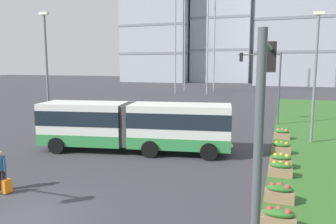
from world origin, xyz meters
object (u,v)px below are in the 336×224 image
car_silver_hatch (134,110)px  streetlight_left (47,69)px  traffic_light_far_right (266,76)px  apartment_tower_west (159,15)px  flower_planter_3 (281,161)px  articulated_bus (134,125)px  pedestrian_crossing (1,168)px  apartment_tower_westcentre (225,6)px  rolling_suitcase (7,186)px  flower_planter_4 (281,148)px  traffic_light_near_right (263,126)px  flower_planter_0 (278,218)px  flower_planter_2 (280,169)px  flower_planter_5 (282,134)px  streetlight_median (315,73)px  apartment_tower_centre (301,7)px  flower_planter_1 (279,193)px

car_silver_hatch → streetlight_left: (-2.46, -9.93, 4.27)m
traffic_light_far_right → apartment_tower_west: size_ratio=0.15×
car_silver_hatch → traffic_light_far_right: 13.28m
flower_planter_3 → articulated_bus: bearing=175.5°
pedestrian_crossing → apartment_tower_westcentre: size_ratio=0.04×
rolling_suitcase → flower_planter_4: (10.81, 10.14, 0.11)m
pedestrian_crossing → apartment_tower_westcentre: (-7.36, 96.19, 22.39)m
rolling_suitcase → apartment_tower_westcentre: apartment_tower_westcentre is taller
car_silver_hatch → pedestrian_crossing: 20.11m
traffic_light_near_right → apartment_tower_westcentre: size_ratio=0.13×
flower_planter_0 → traffic_light_near_right: traffic_light_near_right is taller
flower_planter_0 → flower_planter_2: bearing=90.0°
traffic_light_far_right → pedestrian_crossing: bearing=-115.6°
flower_planter_5 → streetlight_median: bearing=-15.3°
flower_planter_0 → apartment_tower_west: size_ratio=0.03×
flower_planter_0 → apartment_tower_centre: apartment_tower_centre is taller
apartment_tower_centre → apartment_tower_westcentre: bearing=155.8°
traffic_light_near_right → streetlight_left: 21.20m
flower_planter_2 → traffic_light_near_right: size_ratio=0.18×
streetlight_left → apartment_tower_centre: bearing=75.3°
streetlight_median → apartment_tower_westcentre: size_ratio=0.19×
pedestrian_crossing → flower_planter_3: 13.30m
flower_planter_1 → apartment_tower_westcentre: apartment_tower_westcentre is taller
pedestrian_crossing → apartment_tower_centre: size_ratio=0.04×
traffic_light_near_right → apartment_tower_westcentre: 103.14m
flower_planter_2 → flower_planter_1: bearing=-90.0°
apartment_tower_westcentre → apartment_tower_west: bearing=-163.1°
flower_planter_5 → apartment_tower_centre: 75.00m
apartment_tower_westcentre → car_silver_hatch: bearing=-86.8°
rolling_suitcase → flower_planter_0: 10.82m
flower_planter_5 → traffic_light_near_right: size_ratio=0.18×
flower_planter_1 → traffic_light_far_right: traffic_light_far_right is taller
flower_planter_4 → car_silver_hatch: bearing=145.3°
flower_planter_1 → flower_planter_3: bearing=90.0°
traffic_light_far_right → streetlight_left: bearing=-145.9°
flower_planter_4 → apartment_tower_west: size_ratio=0.03×
flower_planter_4 → flower_planter_2: bearing=-90.0°
rolling_suitcase → flower_planter_5: bearing=53.0°
flower_planter_5 → traffic_light_near_right: traffic_light_near_right is taller
rolling_suitcase → car_silver_hatch: bearing=100.0°
flower_planter_1 → apartment_tower_westcentre: size_ratio=0.02×
flower_planter_3 → traffic_light_near_right: 11.17m
streetlight_left → car_silver_hatch: bearing=76.1°
traffic_light_far_right → apartment_tower_centre: bearing=85.8°
articulated_bus → rolling_suitcase: size_ratio=12.44×
rolling_suitcase → flower_planter_2: (10.81, 5.82, 0.11)m
flower_planter_2 → flower_planter_5: bearing=90.0°
flower_planter_3 → flower_planter_4: 2.88m
flower_planter_2 → rolling_suitcase: bearing=-151.7°
streetlight_median → apartment_tower_west: (-40.19, 76.59, 16.14)m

